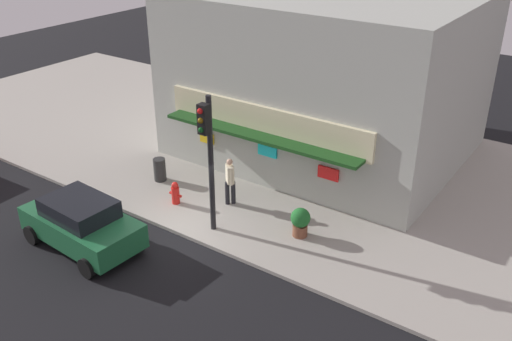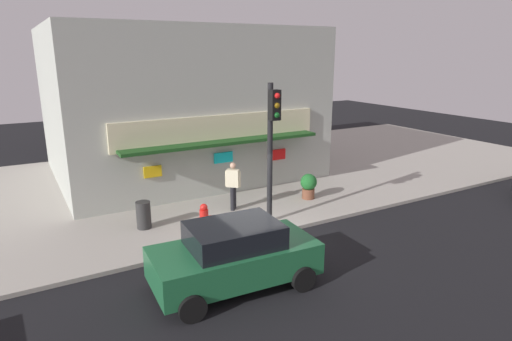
% 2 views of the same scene
% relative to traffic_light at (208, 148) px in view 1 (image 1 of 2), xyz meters
% --- Properties ---
extents(ground_plane, '(59.64, 59.64, 0.00)m').
position_rel_traffic_light_xyz_m(ground_plane, '(-0.88, -0.74, -3.12)').
color(ground_plane, black).
extents(sidewalk, '(39.76, 13.74, 0.13)m').
position_rel_traffic_light_xyz_m(sidewalk, '(-0.88, 6.13, -3.06)').
color(sidewalk, '#A39E93').
rests_on(sidewalk, ground_plane).
extents(corner_building, '(11.13, 10.10, 6.61)m').
position_rel_traffic_light_xyz_m(corner_building, '(-0.21, 8.11, 0.31)').
color(corner_building, '#ADB2A8').
rests_on(corner_building, sidewalk).
extents(traffic_light, '(0.32, 0.58, 4.65)m').
position_rel_traffic_light_xyz_m(traffic_light, '(0.00, 0.00, 0.00)').
color(traffic_light, black).
rests_on(traffic_light, sidewalk).
extents(fire_hydrant, '(0.53, 0.29, 0.84)m').
position_rel_traffic_light_xyz_m(fire_hydrant, '(-2.16, 0.66, -2.59)').
color(fire_hydrant, red).
rests_on(fire_hydrant, sidewalk).
extents(trash_can, '(0.47, 0.47, 0.90)m').
position_rel_traffic_light_xyz_m(trash_can, '(-3.87, 1.65, -2.54)').
color(trash_can, '#2D2D2D').
rests_on(trash_can, sidewalk).
extents(pedestrian, '(0.50, 0.47, 1.77)m').
position_rel_traffic_light_xyz_m(pedestrian, '(-0.54, 1.76, -2.02)').
color(pedestrian, black).
rests_on(pedestrian, sidewalk).
extents(potted_plant_by_doorway, '(0.64, 0.64, 0.99)m').
position_rel_traffic_light_xyz_m(potted_plant_by_doorway, '(2.58, 1.39, -2.45)').
color(potted_plant_by_doorway, brown).
rests_on(potted_plant_by_doorway, sidewalk).
extents(parked_car_green, '(4.17, 2.30, 1.68)m').
position_rel_traffic_light_xyz_m(parked_car_green, '(-2.87, -2.90, -2.26)').
color(parked_car_green, '#1E6038').
rests_on(parked_car_green, ground_plane).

